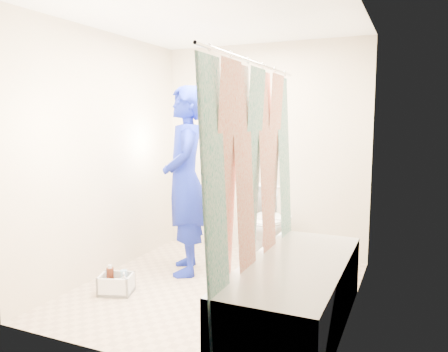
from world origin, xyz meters
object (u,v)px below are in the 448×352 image
at_px(toilet, 269,222).
at_px(plumber, 185,181).
at_px(bathtub, 295,292).
at_px(cleaning_caddy, 117,285).

height_order(toilet, plumber, plumber).
bearing_deg(bathtub, plumber, 151.21).
bearing_deg(cleaning_caddy, toilet, 40.32).
bearing_deg(bathtub, cleaning_caddy, -179.03).
bearing_deg(cleaning_caddy, plumber, 50.39).
bearing_deg(toilet, bathtub, -76.57).
relative_size(toilet, cleaning_caddy, 2.39).
bearing_deg(plumber, cleaning_caddy, -50.18).
xyz_separation_m(plumber, cleaning_caddy, (-0.29, -0.76, -0.86)).
height_order(bathtub, cleaning_caddy, bathtub).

